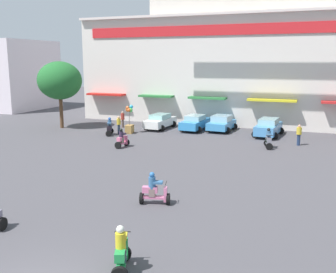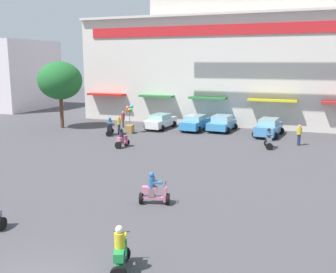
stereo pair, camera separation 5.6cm
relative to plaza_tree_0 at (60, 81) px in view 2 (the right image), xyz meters
The scene contains 17 objects.
ground_plane 19.93m from the plaza_tree_0, 33.28° to the right, with size 128.00×128.00×0.00m, color #48464B.
colonial_building 20.97m from the plaza_tree_0, 38.08° to the left, with size 35.37×17.51×20.06m.
flank_building_left 19.03m from the plaza_tree_0, 145.08° to the left, with size 8.18×10.23×9.10m.
plaza_tree_0 is the anchor object (origin of this frame).
parked_car_0 10.37m from the plaza_tree_0, 18.71° to the left, with size 2.35×4.44×1.42m.
parked_car_1 13.57m from the plaza_tree_0, 15.62° to the left, with size 2.42×4.39×1.43m.
parked_car_2 15.94m from the plaza_tree_0, 14.89° to the left, with size 2.57×3.93×1.47m.
parked_car_3 19.94m from the plaza_tree_0, ahead, with size 2.47×4.43×1.54m.
scooter_rider_0 23.25m from the plaza_tree_0, 43.58° to the right, with size 1.46×0.87×1.52m.
scooter_rider_3 20.45m from the plaza_tree_0, ahead, with size 0.84×1.45×1.52m.
scooter_rider_5 11.83m from the plaza_tree_0, 30.56° to the right, with size 0.62×1.37×1.47m.
scooter_rider_6 7.57m from the plaza_tree_0, 14.74° to the right, with size 1.03×1.57×1.57m.
scooter_rider_7 28.36m from the plaza_tree_0, 50.22° to the right, with size 1.03×1.54×1.59m.
pedestrian_1 7.74m from the plaza_tree_0, ahead, with size 0.50×0.50×1.62m.
pedestrian_2 22.33m from the plaza_tree_0, ahead, with size 0.47×0.47×1.64m.
pedestrian_3 6.98m from the plaza_tree_0, 23.66° to the left, with size 0.42×0.42×1.60m.
balloon_vendor_cart 8.26m from the plaza_tree_0, ahead, with size 0.77×0.98×2.56m.
Camera 2 is at (7.21, -7.82, 6.48)m, focal length 41.94 mm.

